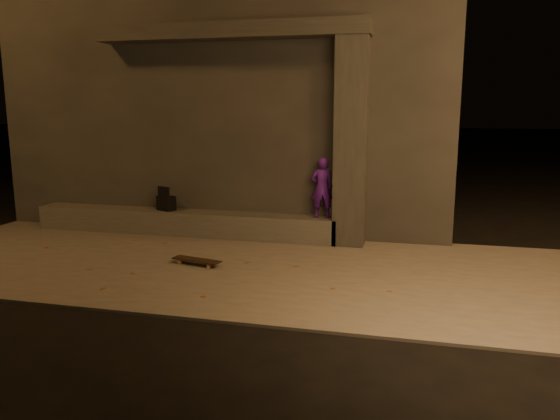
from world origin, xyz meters
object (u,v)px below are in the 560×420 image
(column, at_px, (351,143))
(skateboarder, at_px, (322,188))
(skateboard, at_px, (197,260))
(backpack, at_px, (166,202))

(column, bearing_deg, skateboarder, 180.00)
(skateboard, bearing_deg, backpack, 138.91)
(backpack, bearing_deg, skateboard, -29.34)
(skateboarder, bearing_deg, column, 165.02)
(backpack, height_order, skateboard, backpack)
(column, distance_m, skateboard, 3.35)
(column, xyz_separation_m, backpack, (-3.55, -0.00, -1.19))
(column, relative_size, skateboarder, 3.27)
(column, xyz_separation_m, skateboard, (-2.14, -1.92, -1.73))
(column, distance_m, backpack, 3.74)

